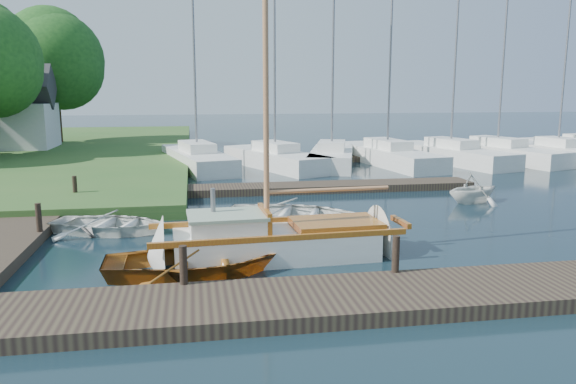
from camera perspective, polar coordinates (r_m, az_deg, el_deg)
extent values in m
plane|color=black|center=(16.83, 0.00, -4.02)|extent=(160.00, 160.00, 0.00)
cube|color=#2D221C|center=(11.19, 5.28, -10.83)|extent=(18.00, 2.20, 0.30)
cube|color=#2D221C|center=(19.24, -25.33, -2.74)|extent=(2.20, 18.00, 0.30)
cube|color=#2D221C|center=(23.41, 2.15, 0.46)|extent=(14.00, 1.60, 0.30)
cube|color=#2D221C|center=(34.74, 11.92, 3.50)|extent=(30.00, 1.60, 0.30)
cylinder|color=black|center=(11.61, -10.59, -7.30)|extent=(0.16, 0.16, 0.80)
cylinder|color=black|center=(12.36, 10.89, -6.21)|extent=(0.16, 0.16, 0.80)
cylinder|color=black|center=(16.98, -24.00, -2.38)|extent=(0.16, 0.16, 0.80)
cylinder|color=black|center=(21.77, -20.83, 0.49)|extent=(0.16, 0.16, 0.80)
cube|color=white|center=(14.25, -1.35, -5.74)|extent=(5.10, 2.26, 0.90)
cone|color=white|center=(15.12, 10.09, -4.95)|extent=(1.40, 2.02, 1.96)
cone|color=white|center=(14.00, -13.35, -6.33)|extent=(1.10, 2.01, 1.96)
cube|color=brown|center=(15.02, -2.07, -2.90)|extent=(6.20, 0.44, 0.14)
cube|color=brown|center=(13.23, -0.56, -4.73)|extent=(6.20, 0.44, 0.14)
cube|color=brown|center=(15.14, 11.38, -2.99)|extent=(0.18, 1.10, 0.14)
cube|color=white|center=(13.90, -6.23, -3.36)|extent=(1.87, 1.49, 0.44)
cube|color=#90A68C|center=(13.85, -6.25, -2.35)|extent=(1.98, 1.60, 0.08)
cube|color=brown|center=(14.02, -2.37, -2.86)|extent=(0.19, 1.40, 0.60)
cylinder|color=slate|center=(14.04, -7.63, -0.83)|extent=(0.12, 0.12, 0.60)
cube|color=brown|center=(14.50, 4.86, -3.25)|extent=(2.27, 1.61, 0.20)
cylinder|color=#AA7443|center=(13.67, -2.28, 13.28)|extent=(0.14, 0.14, 8.40)
cylinder|color=#AA7443|center=(14.25, 4.15, 0.22)|extent=(3.20, 0.27, 0.10)
imported|color=brown|center=(13.13, -9.40, -6.43)|extent=(4.16, 3.02, 0.85)
imported|color=white|center=(17.41, -17.63, -2.81)|extent=(4.05, 3.40, 0.72)
imported|color=white|center=(17.67, 0.43, -1.89)|extent=(4.92, 4.22, 0.86)
imported|color=white|center=(22.08, 18.31, 0.56)|extent=(2.89, 2.69, 1.24)
cube|color=white|center=(30.70, -9.21, 3.27)|extent=(4.13, 9.17, 0.90)
cube|color=white|center=(30.63, -9.24, 4.57)|extent=(2.06, 3.35, 0.50)
cylinder|color=slate|center=(30.50, -9.48, 12.42)|extent=(0.12, 0.12, 8.88)
cube|color=white|center=(30.39, -1.33, 3.33)|extent=(5.11, 8.37, 0.90)
cube|color=white|center=(30.31, -1.33, 4.64)|extent=(2.37, 3.17, 0.50)
cylinder|color=slate|center=(30.18, -1.37, 12.73)|extent=(0.12, 0.12, 9.04)
cube|color=white|center=(30.84, 4.45, 3.41)|extent=(4.09, 7.22, 0.90)
cube|color=white|center=(30.76, 4.47, 4.70)|extent=(2.03, 2.71, 0.50)
cylinder|color=slate|center=(30.64, 4.59, 13.06)|extent=(0.12, 0.12, 9.46)
cube|color=white|center=(32.33, 10.04, 3.60)|extent=(3.57, 9.76, 0.90)
cube|color=white|center=(32.26, 10.08, 4.84)|extent=(1.87, 3.51, 0.50)
cylinder|color=slate|center=(32.16, 10.35, 13.28)|extent=(0.12, 0.12, 9.99)
cube|color=white|center=(33.79, 16.17, 3.64)|extent=(4.38, 9.22, 0.90)
cube|color=white|center=(33.72, 16.23, 4.82)|extent=(2.14, 3.38, 0.50)
cylinder|color=slate|center=(33.65, 16.69, 13.65)|extent=(0.12, 0.12, 10.89)
cube|color=white|center=(35.53, 20.47, 3.71)|extent=(4.86, 9.23, 0.90)
cube|color=white|center=(35.46, 20.55, 4.83)|extent=(2.30, 3.43, 0.50)
cylinder|color=slate|center=(35.38, 21.05, 12.52)|extent=(0.12, 0.12, 10.03)
cube|color=white|center=(36.80, 25.69, 3.54)|extent=(3.34, 7.28, 0.90)
cube|color=white|center=(36.73, 25.78, 4.63)|extent=(1.79, 2.65, 0.50)
cylinder|color=slate|center=(36.62, 26.28, 10.86)|extent=(0.12, 0.12, 8.50)
cube|color=silver|center=(39.76, -26.28, 6.04)|extent=(5.00, 4.00, 2.80)
cube|color=#353538|center=(39.69, -26.56, 9.54)|extent=(5.25, 2.88, 2.88)
cylinder|color=#332114|center=(43.11, -22.27, 7.17)|extent=(0.36, 0.36, 3.67)
sphere|color=#194518|center=(43.11, -22.62, 12.18)|extent=(6.73, 6.73, 6.73)
sphere|color=#194518|center=(42.70, -21.99, 11.56)|extent=(5.71, 5.71, 5.71)
sphere|color=#194518|center=(43.63, -23.09, 13.06)|extent=(6.12, 6.12, 6.12)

